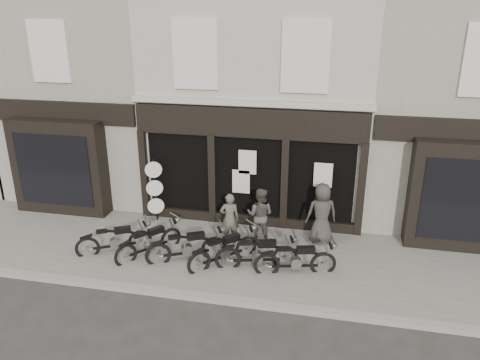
% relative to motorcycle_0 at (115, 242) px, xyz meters
% --- Properties ---
extents(ground_plane, '(90.00, 90.00, 0.00)m').
position_rel_motorcycle_0_xyz_m(ground_plane, '(3.36, -0.35, -0.41)').
color(ground_plane, '#2D2B28').
rests_on(ground_plane, ground).
extents(pavement, '(30.00, 4.20, 0.12)m').
position_rel_motorcycle_0_xyz_m(pavement, '(3.36, 0.55, -0.35)').
color(pavement, '#635E57').
rests_on(pavement, ground_plane).
extents(kerb, '(30.00, 0.25, 0.13)m').
position_rel_motorcycle_0_xyz_m(kerb, '(3.36, -1.60, -0.34)').
color(kerb, gray).
rests_on(kerb, ground_plane).
extents(central_building, '(7.30, 6.22, 8.34)m').
position_rel_motorcycle_0_xyz_m(central_building, '(3.36, 5.60, 3.67)').
color(central_building, '#A8A290').
rests_on(central_building, ground).
extents(neighbour_left, '(5.60, 6.73, 8.34)m').
position_rel_motorcycle_0_xyz_m(neighbour_left, '(-2.99, 5.55, 3.63)').
color(neighbour_left, gray).
rests_on(neighbour_left, ground).
extents(neighbour_right, '(5.60, 6.73, 8.34)m').
position_rel_motorcycle_0_xyz_m(neighbour_right, '(9.71, 5.55, 3.63)').
color(neighbour_right, gray).
rests_on(neighbour_right, ground).
extents(motorcycle_0, '(1.95, 1.30, 1.03)m').
position_rel_motorcycle_0_xyz_m(motorcycle_0, '(0.00, 0.00, 0.00)').
color(motorcycle_0, black).
rests_on(motorcycle_0, ground).
extents(motorcycle_1, '(1.49, 1.85, 1.03)m').
position_rel_motorcycle_0_xyz_m(motorcycle_1, '(1.02, 0.08, 0.00)').
color(motorcycle_1, black).
rests_on(motorcycle_1, ground).
extents(motorcycle_2, '(2.10, 1.29, 1.09)m').
position_rel_motorcycle_0_xyz_m(motorcycle_2, '(2.16, -0.00, 0.02)').
color(motorcycle_2, black).
rests_on(motorcycle_2, ground).
extents(motorcycle_3, '(1.72, 1.77, 1.06)m').
position_rel_motorcycle_0_xyz_m(motorcycle_3, '(3.20, 0.03, 0.01)').
color(motorcycle_3, black).
rests_on(motorcycle_3, ground).
extents(motorcycle_4, '(2.20, 0.90, 1.08)m').
position_rel_motorcycle_0_xyz_m(motorcycle_4, '(4.13, 0.02, 0.02)').
color(motorcycle_4, black).
rests_on(motorcycle_4, ground).
extents(motorcycle_5, '(2.15, 0.85, 1.05)m').
position_rel_motorcycle_0_xyz_m(motorcycle_5, '(5.17, -0.06, 0.01)').
color(motorcycle_5, black).
rests_on(motorcycle_5, ground).
extents(man_left, '(0.65, 0.51, 1.55)m').
position_rel_motorcycle_0_xyz_m(man_left, '(3.08, 1.21, 0.49)').
color(man_left, '#4E4A40').
rests_on(man_left, pavement).
extents(man_centre, '(0.87, 0.71, 1.66)m').
position_rel_motorcycle_0_xyz_m(man_centre, '(3.93, 1.52, 0.54)').
color(man_centre, '#4A423B').
rests_on(man_centre, pavement).
extents(man_right, '(1.03, 0.82, 1.84)m').
position_rel_motorcycle_0_xyz_m(man_right, '(5.71, 1.79, 0.63)').
color(man_right, '#36312D').
rests_on(man_right, pavement).
extents(advert_sign_post, '(0.51, 0.35, 2.21)m').
position_rel_motorcycle_0_xyz_m(advert_sign_post, '(0.38, 2.23, 0.67)').
color(advert_sign_post, black).
rests_on(advert_sign_post, ground).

